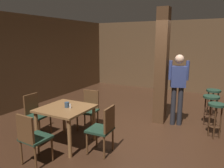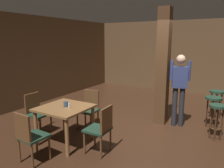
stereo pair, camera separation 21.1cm
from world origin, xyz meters
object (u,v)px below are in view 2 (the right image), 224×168
object	(u,v)px
salt_shaker	(69,106)
dining_table	(65,113)
chair_north	(89,107)
bar_stool_near	(217,114)
bar_stool_mid	(213,104)
bar_stool_far	(217,97)
chair_east	(101,127)
napkin_cup	(66,104)
chair_west	(36,111)
chair_south	(29,135)
standing_person	(179,85)

from	to	relation	value
salt_shaker	dining_table	bearing A→B (deg)	179.55
dining_table	chair_north	world-z (taller)	chair_north
bar_stool_near	bar_stool_mid	size ratio (longest dim) A/B	1.00
bar_stool_mid	bar_stool_far	world-z (taller)	bar_stool_mid
chair_east	chair_north	xyz separation A→B (m)	(-0.88, 0.85, 0.00)
dining_table	chair_east	world-z (taller)	chair_east
dining_table	bar_stool_far	distance (m)	3.97
dining_table	bar_stool_far	size ratio (longest dim) A/B	1.26
dining_table	bar_stool_mid	xyz separation A→B (m)	(2.46, 2.34, -0.06)
napkin_cup	bar_stool_far	world-z (taller)	napkin_cup
chair_east	salt_shaker	world-z (taller)	chair_east
chair_east	chair_north	size ratio (longest dim) A/B	1.00
bar_stool_near	bar_stool_far	size ratio (longest dim) A/B	1.02
chair_west	chair_north	world-z (taller)	same
chair_south	napkin_cup	size ratio (longest dim) A/B	8.52
salt_shaker	bar_stool_far	bearing A→B (deg)	53.00
salt_shaker	bar_stool_mid	xyz separation A→B (m)	(2.35, 2.34, -0.23)
chair_south	napkin_cup	world-z (taller)	chair_south
dining_table	chair_south	world-z (taller)	chair_south
chair_south	dining_table	bearing A→B (deg)	90.69
dining_table	bar_stool_far	bearing A→B (deg)	51.64
chair_south	chair_west	size ratio (longest dim) A/B	1.00
napkin_cup	salt_shaker	bearing A→B (deg)	-10.34
chair_north	chair_west	bearing A→B (deg)	-136.10
salt_shaker	bar_stool_near	size ratio (longest dim) A/B	0.12
napkin_cup	bar_stool_mid	bearing A→B (deg)	43.59
napkin_cup	bar_stool_near	size ratio (longest dim) A/B	0.14
salt_shaker	bar_stool_mid	world-z (taller)	salt_shaker
bar_stool_mid	salt_shaker	bearing A→B (deg)	-135.06
chair_east	bar_stool_near	size ratio (longest dim) A/B	1.18
bar_stool_far	chair_north	bearing A→B (deg)	-137.72
napkin_cup	bar_stool_mid	xyz separation A→B (m)	(2.44, 2.32, -0.24)
chair_north	bar_stool_mid	size ratio (longest dim) A/B	1.19
salt_shaker	bar_stool_near	world-z (taller)	salt_shaker
chair_north	napkin_cup	distance (m)	0.89
dining_table	chair_south	bearing A→B (deg)	-89.31
standing_person	bar_stool_far	world-z (taller)	standing_person
chair_north	bar_stool_far	bearing A→B (deg)	42.28
standing_person	bar_stool_far	size ratio (longest dim) A/B	2.32
chair_east	chair_south	distance (m)	1.22
dining_table	chair_west	distance (m)	0.88
chair_east	chair_west	world-z (taller)	same
salt_shaker	bar_stool_far	world-z (taller)	salt_shaker
salt_shaker	bar_stool_mid	size ratio (longest dim) A/B	0.12
dining_table	napkin_cup	distance (m)	0.18
chair_east	bar_stool_mid	xyz separation A→B (m)	(1.61, 2.34, 0.06)
chair_east	bar_stool_far	bearing A→B (deg)	62.65
chair_east	napkin_cup	xyz separation A→B (m)	(-0.83, 0.01, 0.30)
bar_stool_far	bar_stool_mid	bearing A→B (deg)	-90.20
napkin_cup	salt_shaker	xyz separation A→B (m)	(0.09, -0.02, -0.01)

